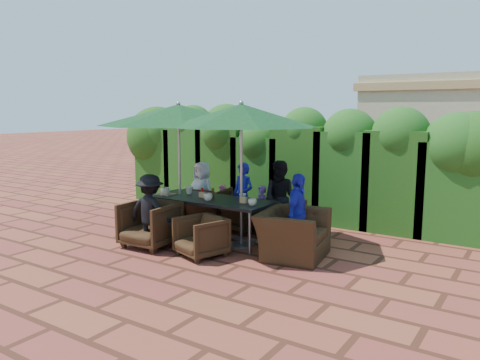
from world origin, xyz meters
The scene contains 31 objects.
ground centered at (0.00, 0.00, 0.00)m, with size 80.00×80.00×0.00m, color brown.
dining_table centered at (-0.12, -0.18, 0.67)m, with size 2.30×0.90×0.75m.
umbrella_left centered at (-0.82, -0.18, 2.21)m, with size 2.92×2.92×2.46m.
umbrella_right centered at (0.55, -0.20, 2.21)m, with size 2.55×2.55×2.46m.
chair_far_left centered at (-0.85, 0.66, 0.42)m, with size 0.82×0.77×0.84m, color black.
chair_far_mid centered at (0.00, 0.66, 0.37)m, with size 0.72×0.68×0.74m, color black.
chair_far_right centered at (0.73, 0.85, 0.37)m, with size 0.72×0.68×0.74m, color black.
chair_near_left centered at (-0.71, -1.10, 0.43)m, with size 0.83×0.77×0.85m, color black.
chair_near_right centered at (0.34, -1.05, 0.35)m, with size 0.68×0.64×0.70m, color black.
chair_end_right centered at (1.57, -0.27, 0.49)m, with size 1.12×0.73×0.98m, color black.
adult_far_left centered at (-1.01, 0.72, 0.64)m, with size 0.63×0.37×1.27m, color white.
adult_far_mid centered at (-0.03, 0.75, 0.65)m, with size 0.47×0.38×1.30m, color #2024B1.
adult_far_right centered at (0.81, 0.74, 0.70)m, with size 0.67×0.41×1.40m, color black.
adult_near_left centered at (-0.67, -1.13, 0.62)m, with size 0.80×0.37×1.25m, color black.
adult_end_right centered at (1.56, -0.10, 0.66)m, with size 0.77×0.38×1.31m, color #2024B1.
child_left centered at (-0.60, 0.85, 0.41)m, with size 0.29×0.24×0.81m, color #F2558E.
child_right centered at (0.37, 0.78, 0.45)m, with size 0.32×0.26×0.89m, color #8451B0.
pedestrian_a centered at (1.56, 4.33, 0.79)m, with size 1.47×0.53×1.58m, color #268C26.
pedestrian_b centered at (2.65, 4.25, 0.77)m, with size 0.74×0.45×1.53m, color #F2558E.
pedestrian_c centered at (3.27, 4.25, 0.94)m, with size 1.21×0.55×1.89m, color gray.
cup_a centered at (-1.03, -0.36, 0.82)m, with size 0.17×0.17×0.13m, color beige.
cup_b centered at (-0.71, -0.05, 0.82)m, with size 0.15×0.15×0.14m, color beige.
cup_c centered at (-0.03, -0.36, 0.81)m, with size 0.16×0.16×0.13m, color beige.
cup_d centered at (0.46, -0.02, 0.81)m, with size 0.13×0.13×0.12m, color beige.
cup_e centered at (0.84, -0.30, 0.81)m, with size 0.14×0.14×0.11m, color beige.
ketchup_bottle centered at (-0.31, -0.17, 0.83)m, with size 0.04×0.04×0.17m, color #B20C0A.
sauce_bottle centered at (-0.13, -0.10, 0.83)m, with size 0.04×0.04×0.17m, color #4C230C.
serving_tray centered at (-1.04, -0.33, 0.76)m, with size 0.35×0.25×0.02m, color #977049.
number_block_left centered at (-0.29, -0.19, 0.80)m, with size 0.12×0.06×0.10m, color tan.
number_block_right centered at (0.60, -0.21, 0.80)m, with size 0.12×0.06×0.10m, color tan.
hedge_wall centered at (-0.15, 2.32, 1.35)m, with size 9.10×1.60×2.45m.
Camera 1 is at (4.83, -6.71, 2.31)m, focal length 35.00 mm.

